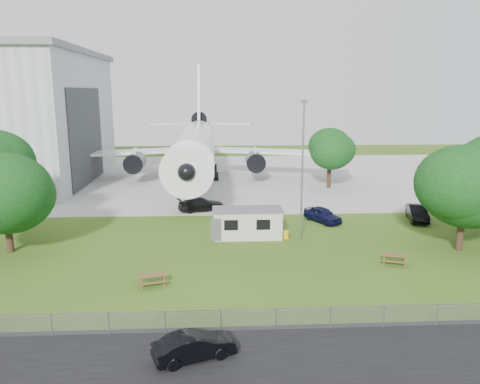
{
  "coord_description": "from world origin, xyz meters",
  "views": [
    {
      "loc": [
        0.79,
        -32.79,
        12.78
      ],
      "look_at": [
        2.98,
        8.0,
        4.0
      ],
      "focal_mm": 35.0,
      "sensor_mm": 36.0,
      "label": 1
    }
  ],
  "objects_px": {
    "picnic_west": "(152,285)",
    "site_cabin": "(248,223)",
    "picnic_east": "(394,264)",
    "car_centre_sedan": "(194,347)",
    "airliner": "(196,144)"
  },
  "relations": [
    {
      "from": "picnic_west",
      "to": "picnic_east",
      "type": "xyz_separation_m",
      "value": [
        17.77,
        2.99,
        0.0
      ]
    },
    {
      "from": "picnic_east",
      "to": "car_centre_sedan",
      "type": "height_order",
      "value": "car_centre_sedan"
    },
    {
      "from": "airliner",
      "to": "picnic_west",
      "type": "bearing_deg",
      "value": -92.28
    },
    {
      "from": "picnic_west",
      "to": "site_cabin",
      "type": "bearing_deg",
      "value": 40.38
    },
    {
      "from": "picnic_west",
      "to": "car_centre_sedan",
      "type": "height_order",
      "value": "car_centre_sedan"
    },
    {
      "from": "site_cabin",
      "to": "car_centre_sedan",
      "type": "xyz_separation_m",
      "value": [
        -3.94,
        -19.4,
        -0.65
      ]
    },
    {
      "from": "airliner",
      "to": "car_centre_sedan",
      "type": "relative_size",
      "value": 11.87
    },
    {
      "from": "car_centre_sedan",
      "to": "airliner",
      "type": "bearing_deg",
      "value": -18.27
    },
    {
      "from": "site_cabin",
      "to": "picnic_west",
      "type": "distance_m",
      "value": 12.66
    },
    {
      "from": "picnic_west",
      "to": "airliner",
      "type": "bearing_deg",
      "value": 72.74
    },
    {
      "from": "picnic_east",
      "to": "car_centre_sedan",
      "type": "distance_m",
      "value": 18.89
    },
    {
      "from": "picnic_east",
      "to": "airliner",
      "type": "bearing_deg",
      "value": 133.76
    },
    {
      "from": "picnic_west",
      "to": "picnic_east",
      "type": "distance_m",
      "value": 18.02
    },
    {
      "from": "site_cabin",
      "to": "picnic_east",
      "type": "height_order",
      "value": "site_cabin"
    },
    {
      "from": "picnic_west",
      "to": "picnic_east",
      "type": "relative_size",
      "value": 1.0
    }
  ]
}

